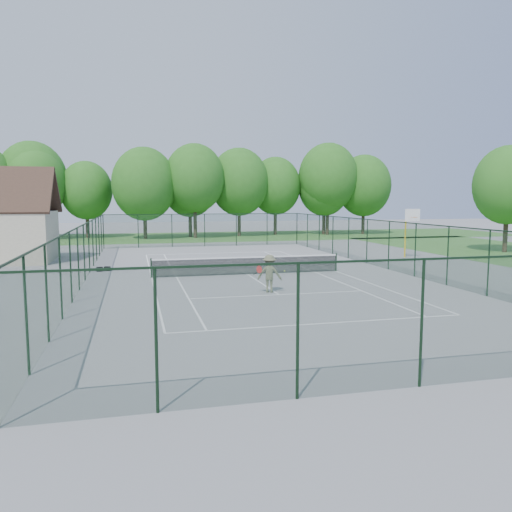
% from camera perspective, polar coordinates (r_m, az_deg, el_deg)
% --- Properties ---
extents(ground, '(140.00, 140.00, 0.00)m').
position_cam_1_polar(ground, '(29.02, -0.94, -2.12)').
color(ground, gray).
rests_on(ground, ground).
extents(grass_far, '(80.00, 16.00, 0.01)m').
position_cam_1_polar(grass_far, '(58.49, -7.50, 2.18)').
color(grass_far, '#488434').
rests_on(grass_far, ground).
extents(court_lines, '(11.05, 23.85, 0.01)m').
position_cam_1_polar(court_lines, '(29.02, -0.94, -2.11)').
color(court_lines, white).
rests_on(court_lines, ground).
extents(tennis_net, '(11.08, 0.08, 1.10)m').
position_cam_1_polar(tennis_net, '(28.94, -0.94, -0.99)').
color(tennis_net, black).
rests_on(tennis_net, ground).
extents(fence_enclosure, '(18.05, 36.05, 3.02)m').
position_cam_1_polar(fence_enclosure, '(28.83, -0.95, 0.95)').
color(fence_enclosure, '#1E3C27').
rests_on(fence_enclosure, ground).
extents(tree_line_far, '(39.40, 6.40, 9.70)m').
position_cam_1_polar(tree_line_far, '(58.35, -7.59, 8.06)').
color(tree_line_far, '#3C2C21').
rests_on(tree_line_far, ground).
extents(basketball_goal, '(1.20, 1.43, 3.65)m').
position_cam_1_polar(basketball_goal, '(38.69, 17.11, 3.58)').
color(basketball_goal, yellow).
rests_on(basketball_goal, ground).
extents(tree_side, '(5.51, 5.51, 8.72)m').
position_cam_1_polar(tree_side, '(45.75, 26.86, 7.24)').
color(tree_side, '#3C2C21').
rests_on(tree_side, ground).
extents(sports_bag_a, '(0.39, 0.29, 0.28)m').
position_cam_1_polar(sports_bag_a, '(31.63, -17.44, -1.45)').
color(sports_bag_a, black).
rests_on(sports_bag_a, ground).
extents(sports_bag_b, '(0.40, 0.33, 0.27)m').
position_cam_1_polar(sports_bag_b, '(31.76, -16.64, -1.40)').
color(sports_bag_b, black).
rests_on(sports_bag_b, ground).
extents(tennis_player, '(1.77, 1.04, 1.77)m').
position_cam_1_polar(tennis_player, '(23.37, 1.56, -2.02)').
color(tennis_player, '#5B5E43').
rests_on(tennis_player, ground).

